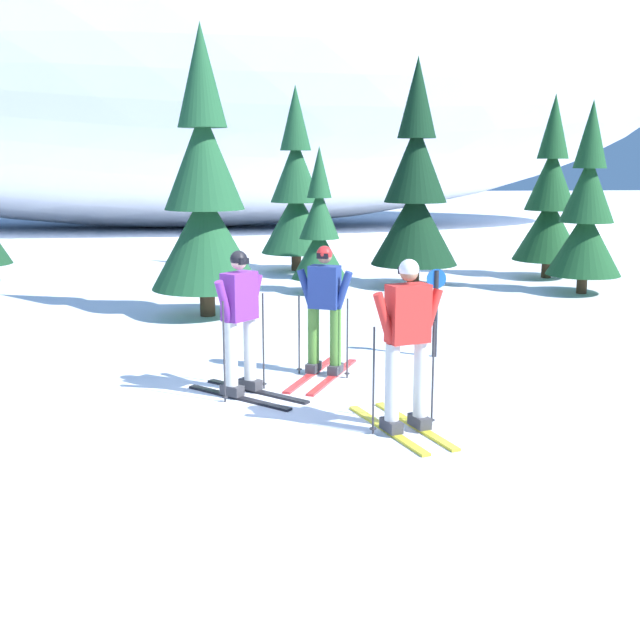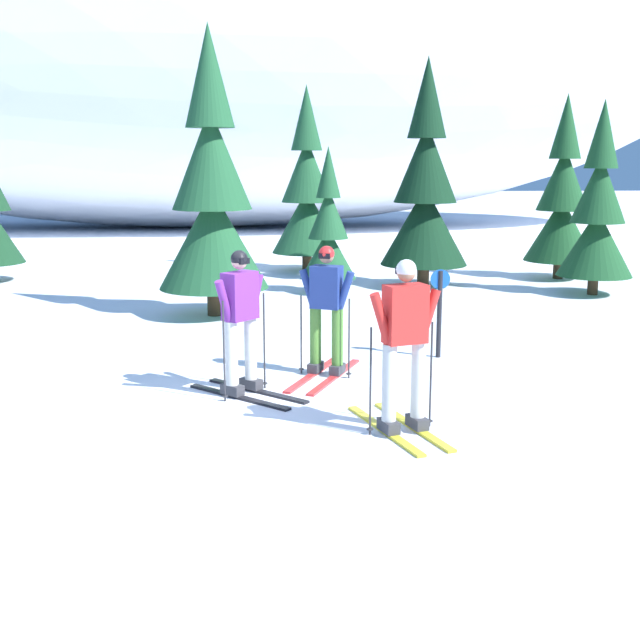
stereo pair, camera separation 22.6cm
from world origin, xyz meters
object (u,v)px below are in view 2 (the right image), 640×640
pine_tree_center (328,232)px  skier_navy_jacket (326,310)px  skier_red_jacket (404,342)px  pine_tree_left (212,197)px  skier_purple_jacket (241,319)px  pine_tree_center_right (425,193)px  pine_tree_center_left (307,194)px  pine_tree_far_right (562,203)px  pine_tree_right (598,215)px  trail_marker_post (439,307)px

pine_tree_center → skier_navy_jacket: bearing=-94.6°
skier_red_jacket → pine_tree_center: size_ratio=0.59×
pine_tree_left → pine_tree_center: 3.35m
skier_purple_jacket → pine_tree_center_right: 8.90m
pine_tree_center_left → pine_tree_far_right: pine_tree_center_left is taller
skier_red_jacket → pine_tree_right: 9.84m
skier_red_jacket → skier_navy_jacket: size_ratio=1.01×
skier_red_jacket → pine_tree_far_right: 11.84m
pine_tree_left → pine_tree_center_right: pine_tree_left is taller
skier_red_jacket → trail_marker_post: size_ratio=1.43×
skier_red_jacket → pine_tree_left: bearing=110.0°
skier_navy_jacket → pine_tree_left: size_ratio=0.35×
trail_marker_post → skier_navy_jacket: bearing=-153.3°
pine_tree_left → pine_tree_center_left: (1.97, 5.79, -0.21)m
pine_tree_center_left → skier_purple_jacket: bearing=-97.0°
skier_purple_jacket → skier_navy_jacket: bearing=36.2°
skier_purple_jacket → pine_tree_right: size_ratio=0.44×
skier_red_jacket → skier_navy_jacket: 2.37m
skier_purple_jacket → skier_red_jacket: size_ratio=0.96×
skier_navy_jacket → pine_tree_center_left: size_ratio=0.39×
skier_navy_jacket → pine_tree_left: (-1.72, 4.18, 1.25)m
skier_navy_jacket → trail_marker_post: (1.68, 0.84, -0.15)m
pine_tree_left → pine_tree_center: pine_tree_left is taller
skier_purple_jacket → pine_tree_center_left: 10.89m
skier_red_jacket → pine_tree_center_left: size_ratio=0.40×
pine_tree_center_left → pine_tree_center_right: bearing=-48.7°
skier_red_jacket → pine_tree_center_right: pine_tree_center_right is taller
pine_tree_center → pine_tree_far_right: (5.60, 1.65, 0.51)m
skier_navy_jacket → pine_tree_right: size_ratio=0.45×
skier_navy_jacket → pine_tree_far_right: (6.12, 8.18, 0.91)m
pine_tree_left → pine_tree_center_right: (4.41, 3.01, -0.06)m
skier_red_jacket → trail_marker_post: (1.04, 3.13, -0.23)m
skier_purple_jacket → pine_tree_center_right: bearing=64.7°
skier_navy_jacket → pine_tree_far_right: 10.26m
skier_red_jacket → pine_tree_center: pine_tree_center is taller
pine_tree_right → trail_marker_post: bearing=-130.7°
skier_navy_jacket → pine_tree_far_right: bearing=53.2°
pine_tree_center_right → pine_tree_center: bearing=-163.0°
pine_tree_left → pine_tree_right: size_ratio=1.28×
pine_tree_center_left → skier_red_jacket: bearing=-88.2°
pine_tree_left → pine_tree_right: pine_tree_left is taller
pine_tree_center_right → skier_navy_jacket: bearing=-110.5°
pine_tree_left → pine_tree_center_right: 5.34m
skier_red_jacket → pine_tree_far_right: pine_tree_far_right is taller
pine_tree_center → pine_tree_center_right: pine_tree_center_right is taller
pine_tree_center_right → pine_tree_far_right: pine_tree_center_right is taller
pine_tree_center → pine_tree_right: 5.57m
pine_tree_center → trail_marker_post: bearing=-78.5°
pine_tree_center → pine_tree_far_right: bearing=16.4°
pine_tree_far_right → trail_marker_post: pine_tree_far_right is taller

